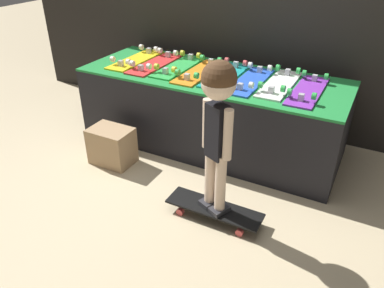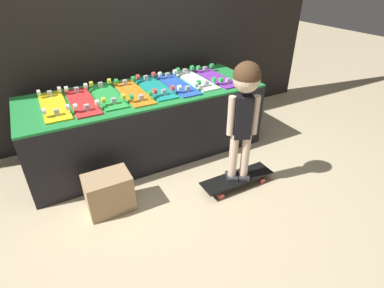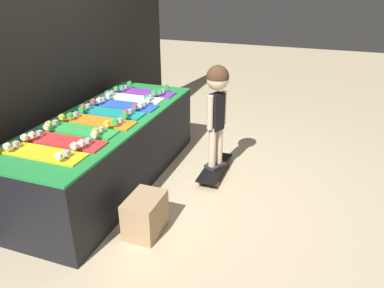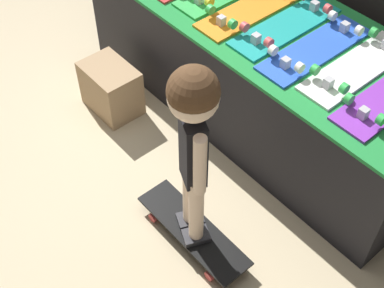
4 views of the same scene
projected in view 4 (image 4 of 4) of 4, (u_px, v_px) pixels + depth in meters
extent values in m
plane|color=beige|center=(191.00, 150.00, 3.22)|extent=(16.00, 16.00, 0.00)
cube|color=black|center=(262.00, 68.00, 3.22)|extent=(2.33, 0.87, 0.66)
cube|color=#23893D|center=(268.00, 21.00, 2.97)|extent=(2.33, 0.87, 0.02)
cylinder|color=yellow|center=(209.00, 2.00, 2.96)|extent=(0.03, 0.05, 0.05)
cube|color=orange|center=(251.00, 10.00, 3.01)|extent=(0.21, 0.70, 0.01)
cube|color=#B7B7BC|center=(221.00, 21.00, 2.88)|extent=(0.04, 0.04, 0.05)
cylinder|color=green|center=(233.00, 24.00, 2.82)|extent=(0.03, 0.05, 0.05)
cylinder|color=green|center=(210.00, 9.00, 2.91)|extent=(0.03, 0.05, 0.05)
cube|color=teal|center=(285.00, 27.00, 2.90)|extent=(0.21, 0.70, 0.01)
cube|color=#B7B7BC|center=(314.00, 6.00, 2.98)|extent=(0.04, 0.04, 0.05)
cylinder|color=#D84C4C|center=(328.00, 9.00, 2.91)|extent=(0.03, 0.05, 0.05)
cube|color=#B7B7BC|center=(256.00, 39.00, 2.77)|extent=(0.04, 0.04, 0.05)
cylinder|color=#D84C4C|center=(269.00, 43.00, 2.71)|extent=(0.03, 0.05, 0.05)
cylinder|color=#D84C4C|center=(244.00, 27.00, 2.80)|extent=(0.03, 0.05, 0.05)
cube|color=blue|center=(315.00, 49.00, 2.77)|extent=(0.21, 0.70, 0.01)
cube|color=#B7B7BC|center=(345.00, 27.00, 2.84)|extent=(0.04, 0.04, 0.05)
cylinder|color=white|center=(359.00, 31.00, 2.78)|extent=(0.03, 0.05, 0.05)
cylinder|color=white|center=(333.00, 16.00, 2.87)|extent=(0.03, 0.05, 0.05)
cube|color=#B7B7BC|center=(285.00, 63.00, 2.64)|extent=(0.04, 0.04, 0.05)
cylinder|color=white|center=(300.00, 68.00, 2.58)|extent=(0.03, 0.05, 0.05)
cylinder|color=white|center=(273.00, 50.00, 2.67)|extent=(0.03, 0.05, 0.05)
cube|color=white|center=(357.00, 68.00, 2.67)|extent=(0.21, 0.70, 0.01)
cylinder|color=green|center=(374.00, 32.00, 2.77)|extent=(0.03, 0.05, 0.05)
cube|color=#B7B7BC|center=(328.00, 83.00, 2.54)|extent=(0.04, 0.04, 0.05)
cylinder|color=green|center=(344.00, 88.00, 2.48)|extent=(0.03, 0.05, 0.05)
cylinder|color=green|center=(315.00, 70.00, 2.57)|extent=(0.03, 0.05, 0.05)
cube|color=#B7B7BC|center=(363.00, 113.00, 2.40)|extent=(0.04, 0.04, 0.05)
cylinder|color=green|center=(381.00, 120.00, 2.34)|extent=(0.03, 0.05, 0.05)
cylinder|color=green|center=(349.00, 99.00, 2.43)|extent=(0.03, 0.05, 0.05)
cube|color=black|center=(193.00, 230.00, 2.74)|extent=(0.69, 0.20, 0.01)
cube|color=#B7B7BC|center=(223.00, 263.00, 2.65)|extent=(0.04, 0.04, 0.05)
cylinder|color=#D84C4C|center=(235.00, 256.00, 2.70)|extent=(0.05, 0.03, 0.05)
cylinder|color=#D84C4C|center=(210.00, 275.00, 2.63)|extent=(0.05, 0.03, 0.05)
cube|color=#B7B7BC|center=(166.00, 206.00, 2.88)|extent=(0.04, 0.04, 0.05)
cylinder|color=#D84C4C|center=(178.00, 201.00, 2.93)|extent=(0.05, 0.03, 0.05)
cylinder|color=#D84C4C|center=(154.00, 217.00, 2.86)|extent=(0.05, 0.03, 0.05)
cube|color=#2D2D33|center=(196.00, 236.00, 2.69)|extent=(0.14, 0.16, 0.03)
cylinder|color=beige|center=(196.00, 210.00, 2.52)|extent=(0.07, 0.07, 0.42)
cube|color=#2D2D33|center=(190.00, 219.00, 2.75)|extent=(0.14, 0.16, 0.03)
cylinder|color=beige|center=(190.00, 193.00, 2.59)|extent=(0.07, 0.07, 0.42)
cube|color=black|center=(193.00, 151.00, 2.29)|extent=(0.16, 0.14, 0.37)
cylinder|color=beige|center=(200.00, 166.00, 2.21)|extent=(0.06, 0.06, 0.33)
cylinder|color=beige|center=(187.00, 133.00, 2.34)|extent=(0.06, 0.06, 0.33)
sphere|color=beige|center=(193.00, 97.00, 2.05)|extent=(0.21, 0.21, 0.21)
sphere|color=#4C331E|center=(193.00, 92.00, 2.03)|extent=(0.21, 0.21, 0.21)
cube|color=tan|center=(111.00, 88.00, 3.35)|extent=(0.36, 0.25, 0.32)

